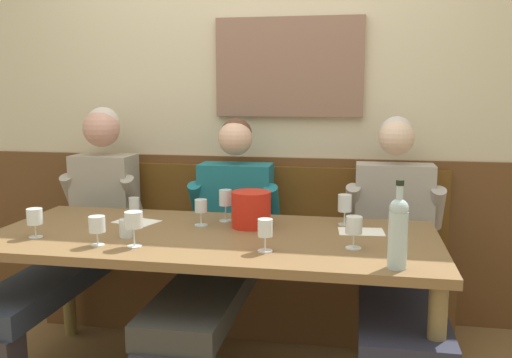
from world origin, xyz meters
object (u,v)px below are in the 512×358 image
wine_bottle_green_tall (398,231)px  wine_glass_left_end (134,221)px  person_center_left_seat (78,228)px  person_left_seat (397,257)px  wine_glass_near_bucket (345,205)px  person_right_seat (220,247)px  water_tumbler_left (126,228)px  wine_glass_center_rear (354,226)px  wine_glass_center_front (265,229)px  wall_bench (244,278)px  wine_glass_by_bottle (35,217)px  ice_bucket (251,209)px  wine_glass_right_end (226,200)px  wine_glass_mid_right (97,225)px  wine_glass_mid_left (201,208)px  water_tumbler_center (134,205)px  dining_table (213,250)px

wine_bottle_green_tall → wine_glass_left_end: (-1.08, 0.09, -0.03)m
person_center_left_seat → wine_glass_left_end: (0.60, -0.62, 0.21)m
person_left_seat → wine_glass_near_bucket: bearing=-179.1°
person_right_seat → water_tumbler_left: (-0.32, -0.43, 0.19)m
wine_glass_center_rear → wine_glass_center_front: size_ratio=1.00×
wall_bench → wine_glass_center_rear: 1.19m
person_center_left_seat → wine_glass_by_bottle: (0.10, -0.56, 0.19)m
wine_glass_near_bucket → wine_glass_left_end: bearing=-147.0°
person_center_left_seat → wine_bottle_green_tall: person_center_left_seat is taller
person_center_left_seat → person_right_seat: size_ratio=1.01×
wine_glass_by_bottle → ice_bucket: bearing=21.9°
wine_bottle_green_tall → wine_glass_right_end: (-0.80, 0.62, -0.03)m
person_center_left_seat → wine_glass_center_front: person_center_left_seat is taller
person_right_seat → wine_glass_left_end: person_right_seat is taller
wine_glass_by_bottle → wine_glass_mid_right: bearing=-12.2°
wine_glass_near_bucket → wine_glass_mid_left: bearing=-168.1°
water_tumbler_left → wine_glass_center_rear: bearing=0.4°
ice_bucket → wine_glass_near_bucket: (0.44, 0.13, 0.01)m
ice_bucket → wine_glass_mid_right: bearing=-142.8°
water_tumbler_center → wall_bench: bearing=33.7°
wine_glass_mid_left → wine_glass_center_front: bearing=-44.7°
wine_glass_mid_left → wine_glass_mid_right: bearing=-128.2°
wine_glass_mid_left → wine_glass_right_end: (0.10, 0.11, 0.02)m
wine_glass_mid_left → wine_glass_near_bucket: wine_glass_near_bucket is taller
person_left_seat → wine_glass_mid_right: (-1.29, -0.58, 0.24)m
wall_bench → person_center_left_seat: 1.01m
wine_bottle_green_tall → wine_glass_mid_right: wine_bottle_green_tall is taller
person_right_seat → wine_glass_near_bucket: person_right_seat is taller
ice_bucket → wine_glass_center_rear: size_ratio=1.39×
wine_bottle_green_tall → person_right_seat: bearing=142.1°
wine_glass_near_bucket → wine_glass_mid_right: bearing=-150.9°
wine_glass_center_front → water_tumbler_left: 0.67m
wall_bench → water_tumbler_left: size_ratio=28.44×
dining_table → ice_bucket: ice_bucket is taller
wine_glass_center_rear → wine_glass_center_front: (-0.36, -0.11, -0.00)m
wine_glass_center_front → water_tumbler_center: wine_glass_center_front is taller
dining_table → water_tumbler_left: 0.41m
wall_bench → person_center_left_seat: bearing=-157.0°
dining_table → water_tumbler_left: size_ratio=24.83×
wine_glass_right_end → wine_glass_mid_right: 0.69m
person_left_seat → wine_glass_near_bucket: 0.36m
person_left_seat → dining_table: bearing=-160.6°
ice_bucket → wine_glass_mid_left: bearing=-176.3°
dining_table → wine_bottle_green_tall: wine_bottle_green_tall is taller
ice_bucket → wine_glass_mid_right: ice_bucket is taller
person_center_left_seat → wine_glass_near_bucket: (1.46, -0.06, 0.20)m
water_tumbler_center → person_left_seat: bearing=-2.6°
wine_glass_mid_left → dining_table: bearing=-57.2°
wall_bench → person_right_seat: size_ratio=1.77×
wine_bottle_green_tall → water_tumbler_left: (-1.18, 0.23, -0.10)m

